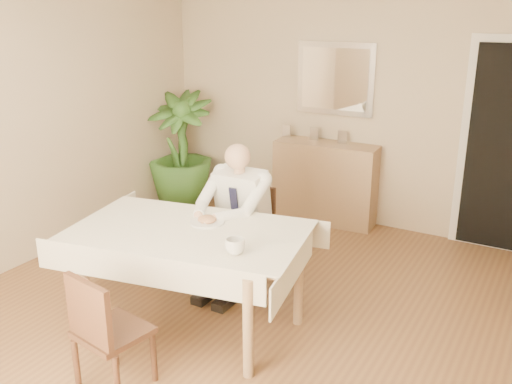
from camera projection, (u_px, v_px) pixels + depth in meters
The scene contains 17 objects.
room at pixel (231, 158), 3.93m from camera, with size 5.00×5.02×2.60m.
doorway at pixel (512, 151), 5.32m from camera, with size 0.96×0.07×2.10m.
mirror at pixel (335, 79), 6.00m from camera, with size 0.86×0.04×0.76m.
dining_table at pixel (189, 240), 4.16m from camera, with size 1.90×1.33×0.75m.
chair_far at pixel (249, 228), 4.95m from camera, with size 0.40×0.40×0.82m.
chair_near at pixel (104, 329), 3.43m from camera, with size 0.45×0.45×0.82m.
seated_man at pixel (232, 213), 4.64m from camera, with size 0.48×0.72×1.24m.
plate at pixel (207, 222), 4.26m from camera, with size 0.26×0.26×0.02m, color white.
food at pixel (207, 219), 4.25m from camera, with size 0.14×0.14×0.06m, color #8E623F.
knife at pixel (207, 224), 4.18m from camera, with size 0.01×0.01×0.13m, color silver.
fork at pixel (198, 222), 4.22m from camera, with size 0.01×0.01×0.13m, color silver.
coffee_mug at pixel (235, 246), 3.73m from camera, with size 0.13×0.13×0.10m, color white.
sideboard at pixel (325, 182), 6.23m from camera, with size 1.11×0.38×0.89m, color #8E6F4B.
photo_frame_left at pixel (286, 131), 6.33m from camera, with size 0.10×0.02×0.14m, color silver.
photo_frame_center at pixel (314, 134), 6.20m from camera, with size 0.10×0.02×0.14m, color silver.
photo_frame_right at pixel (342, 137), 6.04m from camera, with size 0.10×0.02×0.14m, color silver.
potted_palm at pixel (180, 150), 6.67m from camera, with size 0.75×0.75×1.35m, color #2E581E.
Camera 1 is at (2.04, -3.21, 2.33)m, focal length 40.00 mm.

